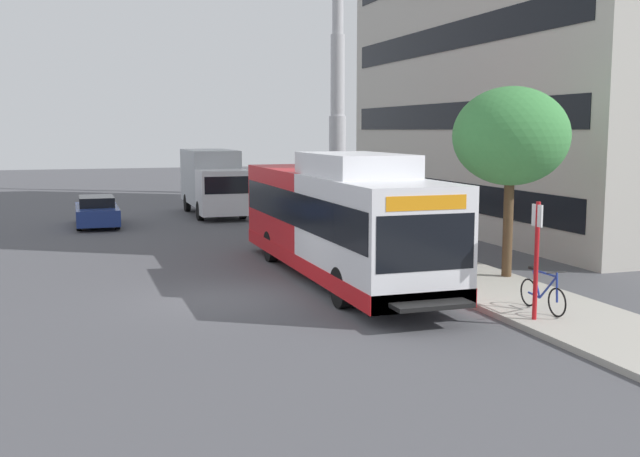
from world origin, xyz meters
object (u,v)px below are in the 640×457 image
object	(u,v)px
bus_stop_sign_pole	(536,252)
street_tree_near_stop	(511,137)
bicycle_parked	(543,293)
parked_car_far_lane	(97,211)
box_truck_background	(213,180)
transit_bus	(338,220)

from	to	relation	value
bus_stop_sign_pole	street_tree_near_stop	xyz separation A→B (m)	(2.11, 4.50, 2.43)
bicycle_parked	parked_car_far_lane	distance (m)	22.35
box_truck_background	bus_stop_sign_pole	bearing A→B (deg)	-83.33
transit_bus	bicycle_parked	world-z (taller)	transit_bus
transit_bus	street_tree_near_stop	distance (m)	5.38
bicycle_parked	street_tree_near_stop	size ratio (longest dim) A/B	0.33
street_tree_near_stop	parked_car_far_lane	distance (m)	19.91
bus_stop_sign_pole	bicycle_parked	bearing A→B (deg)	43.67
transit_bus	bicycle_parked	size ratio (longest dim) A/B	6.96
parked_car_far_lane	bus_stop_sign_pole	bearing A→B (deg)	-67.85
bicycle_parked	parked_car_far_lane	bearing A→B (deg)	114.12
box_truck_background	transit_bus	bearing A→B (deg)	-88.43
parked_car_far_lane	box_truck_background	distance (m)	6.52
transit_bus	box_truck_background	size ratio (longest dim) A/B	1.75
street_tree_near_stop	box_truck_background	distance (m)	20.12
bus_stop_sign_pole	bicycle_parked	size ratio (longest dim) A/B	1.48
transit_bus	street_tree_near_stop	world-z (taller)	street_tree_near_stop
bicycle_parked	parked_car_far_lane	xyz separation A→B (m)	(-9.14, 20.40, 0.10)
bus_stop_sign_pole	box_truck_background	xyz separation A→B (m)	(-2.79, 23.87, 0.09)
transit_bus	parked_car_far_lane	distance (m)	15.87
bus_stop_sign_pole	parked_car_far_lane	size ratio (longest dim) A/B	0.58
parked_car_far_lane	box_truck_background	bearing A→B (deg)	26.75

